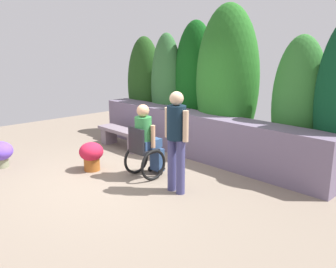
{
  "coord_description": "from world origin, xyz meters",
  "views": [
    {
      "loc": [
        4.86,
        -3.48,
        2.29
      ],
      "look_at": [
        0.59,
        0.57,
        0.85
      ],
      "focal_mm": 37.91,
      "sensor_mm": 36.0,
      "label": 1
    }
  ],
  "objects_px": {
    "stone_bench": "(122,136)",
    "flower_pot_terracotta_by_wall": "(91,154)",
    "person_standing_companion": "(176,135)",
    "person_in_wheelchair": "(146,143)",
    "flower_pot_purple_near": "(0,153)"
  },
  "relations": [
    {
      "from": "person_standing_companion",
      "to": "flower_pot_terracotta_by_wall",
      "type": "xyz_separation_m",
      "value": [
        -1.84,
        -0.44,
        -0.63
      ]
    },
    {
      "from": "flower_pot_purple_near",
      "to": "person_in_wheelchair",
      "type": "bearing_deg",
      "value": 36.47
    },
    {
      "from": "stone_bench",
      "to": "person_in_wheelchair",
      "type": "relative_size",
      "value": 1.06
    },
    {
      "from": "stone_bench",
      "to": "flower_pot_terracotta_by_wall",
      "type": "relative_size",
      "value": 2.56
    },
    {
      "from": "person_standing_companion",
      "to": "flower_pot_terracotta_by_wall",
      "type": "relative_size",
      "value": 2.98
    },
    {
      "from": "stone_bench",
      "to": "person_standing_companion",
      "type": "bearing_deg",
      "value": -23.63
    },
    {
      "from": "person_in_wheelchair",
      "to": "stone_bench",
      "type": "bearing_deg",
      "value": 157.25
    },
    {
      "from": "flower_pot_purple_near",
      "to": "flower_pot_terracotta_by_wall",
      "type": "distance_m",
      "value": 1.84
    },
    {
      "from": "person_in_wheelchair",
      "to": "flower_pot_purple_near",
      "type": "xyz_separation_m",
      "value": [
        -2.36,
        -1.75,
        -0.33
      ]
    },
    {
      "from": "flower_pot_purple_near",
      "to": "person_standing_companion",
      "type": "bearing_deg",
      "value": 26.79
    },
    {
      "from": "stone_bench",
      "to": "flower_pot_terracotta_by_wall",
      "type": "height_order",
      "value": "flower_pot_terracotta_by_wall"
    },
    {
      "from": "person_standing_companion",
      "to": "flower_pot_purple_near",
      "type": "xyz_separation_m",
      "value": [
        -3.24,
        -1.64,
        -0.66
      ]
    },
    {
      "from": "person_in_wheelchair",
      "to": "flower_pot_terracotta_by_wall",
      "type": "xyz_separation_m",
      "value": [
        -0.96,
        -0.55,
        -0.31
      ]
    },
    {
      "from": "stone_bench",
      "to": "flower_pot_terracotta_by_wall",
      "type": "distance_m",
      "value": 1.63
    },
    {
      "from": "person_standing_companion",
      "to": "stone_bench",
      "type": "bearing_deg",
      "value": 174.66
    }
  ]
}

